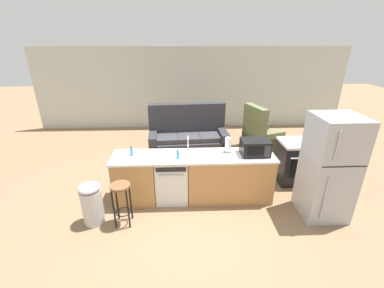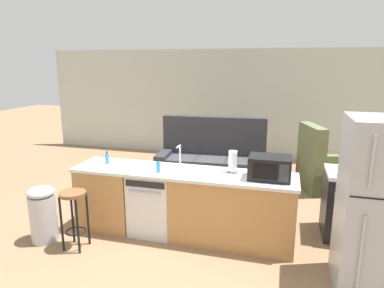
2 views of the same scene
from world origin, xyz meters
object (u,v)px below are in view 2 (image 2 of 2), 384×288
Objects in this scene: armchair at (320,171)px; bar_stool at (74,208)px; paper_towel_roll at (233,162)px; couch at (212,163)px; stove_range at (354,205)px; kettle at (376,170)px; trash_bin at (43,213)px; dishwasher at (154,202)px; soap_bottle at (158,167)px; microwave at (270,168)px; dish_soap_bottle at (107,158)px; refrigerator at (379,207)px.

bar_stool is at bearing -136.37° from armchair.
paper_towel_roll is 0.14× the size of couch.
stove_range is 1.72m from paper_towel_roll.
couch is (-2.41, 1.70, -0.59)m from kettle.
stove_range is 1.22× the size of bar_stool.
trash_bin is 3.21m from couch.
dishwasher is at bearing 40.65° from bar_stool.
soap_bottle is 0.86× the size of kettle.
microwave is at bearing -0.05° from dishwasher.
paper_towel_roll reaches higher than dish_soap_bottle.
paper_towel_roll is 1.38× the size of kettle.
paper_towel_roll is (-1.56, 0.68, 0.15)m from refrigerator.
paper_towel_roll is 0.38× the size of bar_stool.
refrigerator reaches higher than bar_stool.
armchair is (0.82, 2.30, -0.69)m from microwave.
dish_soap_bottle is 0.24× the size of bar_stool.
stove_range is at bearing 89.99° from refrigerator.
microwave reaches higher than kettle.
trash_bin is (-2.33, -0.76, -0.66)m from paper_towel_roll.
kettle is 4.23m from trash_bin.
dish_soap_bottle is 2.40m from couch.
refrigerator reaches higher than dish_soap_bottle.
dish_soap_bottle is at bearing 167.87° from soap_bottle.
dishwasher is 1.22m from paper_towel_roll.
stove_range is at bearing 16.86° from trash_bin.
dish_soap_bottle is (-3.31, 0.61, 0.08)m from refrigerator.
kettle is 3.75m from bar_stool.
paper_towel_roll is 2.21m from couch.
paper_towel_roll is 1.75m from kettle.
dishwasher is 1.43m from trash_bin.
paper_towel_roll is 0.38× the size of trash_bin.
armchair is at bearing 36.37° from dish_soap_bottle.
couch is at bearing 144.80° from kettle.
trash_bin is (-1.29, -0.63, -0.04)m from dishwasher.
armchair is (3.62, 2.93, -0.03)m from trash_bin.
microwave is 1.77× the size of paper_towel_roll.
kettle is at bearing -36.68° from stove_range.
armchair is (1.29, 2.17, -0.69)m from paper_towel_roll.
stove_range is 5.11× the size of dish_soap_bottle.
armchair reaches higher than microwave.
kettle is (1.26, 0.42, -0.05)m from microwave.
stove_range is 4.39× the size of kettle.
couch is 1.98m from armchair.
bar_stool is (-3.56, -1.10, -0.45)m from kettle.
couch is (0.24, 2.25, -0.58)m from soap_bottle.
soap_bottle is 0.85m from dish_soap_bottle.
soap_bottle is 3.33m from armchair.
armchair reaches higher than trash_bin.
stove_range is 1.35m from microwave.
armchair reaches higher than paper_towel_roll.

